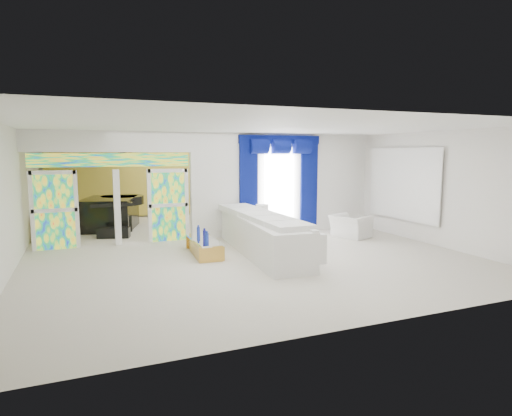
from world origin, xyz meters
name	(u,v)px	position (x,y,z in m)	size (l,w,h in m)	color
floor	(229,244)	(0.00, 0.00, 0.00)	(12.00, 12.00, 0.00)	#B7AF9E
dividing_wall	(285,184)	(2.15, 1.00, 1.50)	(5.70, 0.18, 3.00)	white
dividing_header	(111,141)	(-2.85, 1.00, 2.73)	(4.30, 0.18, 0.55)	white
stained_panel_left	(55,210)	(-4.28, 1.00, 1.00)	(0.95, 0.04, 2.00)	#994C3F
stained_panel_right	(168,205)	(-1.42, 1.00, 1.00)	(0.95, 0.04, 2.00)	#994C3F
stained_transom	(112,160)	(-2.85, 1.00, 2.25)	(4.00, 0.05, 0.35)	#994C3F
window_pane	(279,186)	(1.90, 0.90, 1.45)	(1.00, 0.02, 2.30)	white
blue_drape_left	(249,188)	(0.90, 0.87, 1.40)	(0.55, 0.10, 2.80)	#030C45
blue_drape_right	(309,186)	(2.90, 0.87, 1.40)	(0.55, 0.10, 2.80)	#030C45
blue_pelmet	(280,140)	(1.90, 0.87, 2.82)	(2.60, 0.12, 0.25)	#030C45
wall_mirror	(403,184)	(4.94, -1.00, 1.55)	(0.04, 2.70, 1.90)	white
gold_curtains	(181,177)	(0.00, 5.90, 1.50)	(9.70, 0.12, 2.90)	gold
white_sofa	(261,235)	(0.40, -1.26, 0.43)	(0.97, 4.53, 0.86)	white
coffee_table	(204,247)	(-0.95, -0.96, 0.18)	(0.54, 1.63, 0.36)	gold
console_table	(272,230)	(1.44, 0.41, 0.19)	(1.16, 0.37, 0.39)	silver
table_lamp	(262,215)	(1.14, 0.41, 0.68)	(0.36, 0.36, 0.58)	silver
armchair	(351,226)	(3.54, -0.49, 0.32)	(1.00, 0.87, 0.65)	white
grand_piano	(110,213)	(-2.83, 3.61, 0.50)	(1.51, 1.97, 1.00)	black
piano_bench	(114,233)	(-2.83, 2.01, 0.15)	(0.89, 0.35, 0.30)	black
tv_console	(51,227)	(-4.46, 2.15, 0.40)	(0.55, 0.50, 0.80)	tan
chandelier	(125,146)	(-2.30, 3.40, 2.65)	(0.60, 0.60, 0.60)	gold
decanters	(204,235)	(-0.97, -1.00, 0.48)	(0.18, 1.22, 0.24)	#152796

